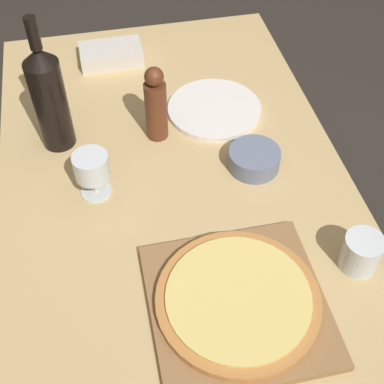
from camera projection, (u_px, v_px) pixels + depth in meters
ground_plane at (183, 337)px, 1.84m from camera, size 12.00×12.00×0.00m
dining_table at (180, 219)px, 1.35m from camera, size 0.85×1.51×0.74m
cutting_board at (237, 304)px, 1.07m from camera, size 0.35×0.35×0.02m
pizza at (238, 299)px, 1.06m from camera, size 0.33×0.33×0.02m
wine_bottle at (49, 97)px, 1.29m from camera, size 0.08×0.08×0.36m
pepper_mill at (156, 105)px, 1.34m from camera, size 0.06×0.06×0.21m
wine_glass at (92, 168)px, 1.22m from camera, size 0.08×0.08×0.12m
small_bowl at (254, 159)px, 1.32m from camera, size 0.13×0.13×0.05m
drinking_tumbler at (361, 252)px, 1.12m from camera, size 0.08×0.08×0.08m
dinner_plate at (214, 109)px, 1.48m from camera, size 0.26×0.26×0.01m
food_container at (111, 54)px, 1.62m from camera, size 0.19×0.11×0.05m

